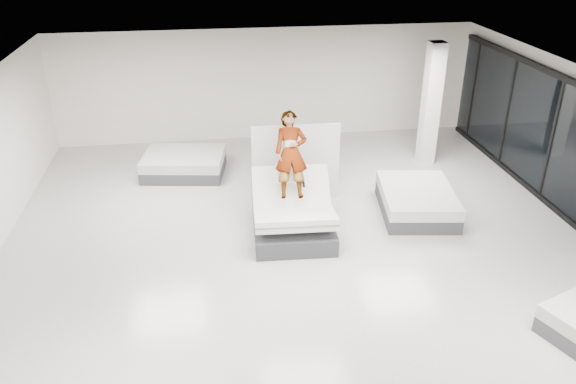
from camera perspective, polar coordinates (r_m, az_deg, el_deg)
The scene contains 8 objects.
room at distance 9.98m, azimuth 2.27°, elevation 0.10°, with size 14.00×14.04×3.20m.
hero_bed at distance 11.63m, azimuth 0.46°, elevation -2.37°, with size 1.73×2.23×1.36m.
person at distance 11.50m, azimuth 0.31°, elevation 2.56°, with size 0.67×0.44×1.85m, color slate.
remote at distance 11.31m, azimuth 1.59°, elevation 0.76°, with size 0.05×0.14×0.03m, color black.
divider_panel at distance 12.84m, azimuth 0.79°, elevation 2.98°, with size 2.00×0.09×1.82m, color white.
flat_bed_right_far at distance 12.82m, azimuth 12.94°, elevation -0.89°, with size 1.82×2.25×0.56m.
flat_bed_left_far at distance 14.62m, azimuth -10.51°, elevation 2.83°, with size 2.20×1.79×0.55m.
column at distance 15.11m, azimuth 14.31°, elevation 8.62°, with size 0.40×0.40×3.20m, color silver.
Camera 1 is at (-1.70, -8.78, 6.03)m, focal length 35.00 mm.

